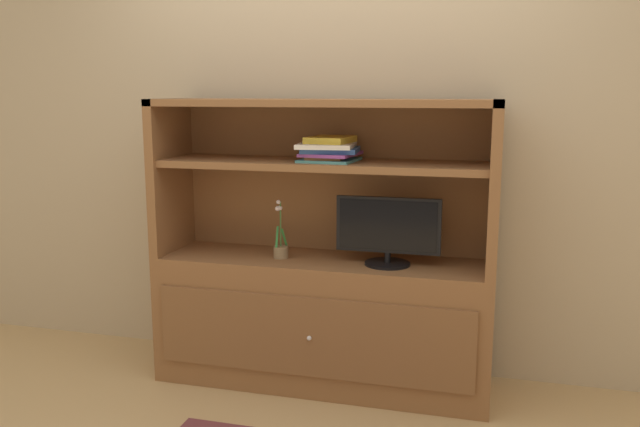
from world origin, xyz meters
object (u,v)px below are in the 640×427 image
at_px(tv_monitor, 388,231).
at_px(magazine_stack, 329,149).
at_px(media_console, 323,293).
at_px(potted_plant, 281,246).

distance_m(tv_monitor, magazine_stack, 0.51).
height_order(media_console, potted_plant, media_console).
xyz_separation_m(media_console, magazine_stack, (0.04, -0.00, 0.76)).
xyz_separation_m(media_console, tv_monitor, (0.35, -0.03, 0.37)).
bearing_deg(magazine_stack, tv_monitor, -5.48).
height_order(tv_monitor, magazine_stack, magazine_stack).
distance_m(tv_monitor, potted_plant, 0.58).
bearing_deg(potted_plant, tv_monitor, 0.61).
xyz_separation_m(tv_monitor, magazine_stack, (-0.31, 0.03, 0.40)).
relative_size(media_console, magazine_stack, 4.95).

